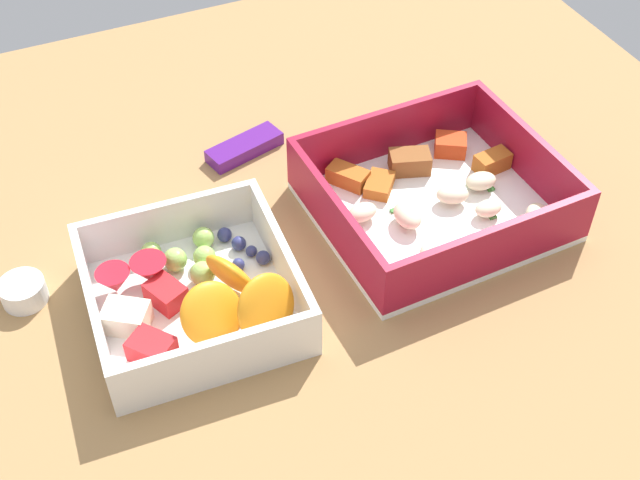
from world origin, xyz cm
name	(u,v)px	position (x,y,z in cm)	size (l,w,h in cm)	color
table_surface	(332,262)	(0.00, 0.00, 1.00)	(80.00, 80.00, 2.00)	#9E7547
pasta_container	(434,196)	(9.76, 1.16, 3.60)	(19.38, 17.25, 5.28)	white
fruit_bowl	(194,294)	(-11.58, -1.12, 3.77)	(15.46, 15.58, 5.72)	white
candy_bar	(245,147)	(-1.85, 14.65, 2.60)	(7.00, 2.40, 1.20)	#51197A
paper_cup_liner	(23,291)	(-22.98, 5.07, 2.90)	(3.42, 3.42, 1.80)	white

